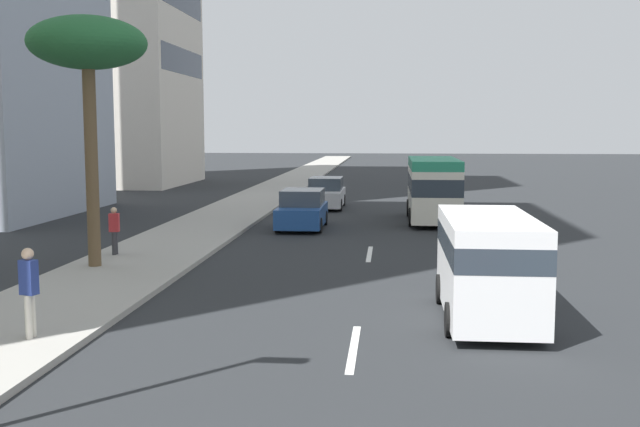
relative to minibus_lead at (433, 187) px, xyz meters
name	(u,v)px	position (x,y,z in m)	size (l,w,h in m)	color
ground_plane	(375,224)	(-1.22, 2.67, -1.60)	(198.00, 198.00, 0.00)	#26282B
sidewalk_right	(217,221)	(-1.22, 9.91, -1.53)	(162.00, 3.86, 0.15)	#9E9B93
lane_stripe_mid	(354,348)	(-20.62, 2.67, -1.60)	(3.20, 0.16, 0.01)	silver
lane_stripe_far	(369,254)	(-9.45, 2.67, -1.60)	(3.20, 0.16, 0.01)	silver
minibus_lead	(433,187)	(0.00, 0.00, 0.00)	(6.93, 2.31, 2.91)	silver
van_second	(488,261)	(-18.10, -0.21, -0.26)	(5.00, 2.06, 2.34)	white
car_fourth	(302,210)	(-3.04, 5.74, -0.81)	(4.19, 1.95, 1.68)	#1E478C
car_fifth	(326,194)	(5.50, 5.45, -0.82)	(4.47, 1.93, 1.66)	silver
pedestrian_near_lamp	(114,229)	(-11.20, 11.00, -0.60)	(0.30, 0.35, 1.57)	#333338
pedestrian_mid_block	(29,288)	(-20.98, 9.05, -0.45)	(0.30, 0.37, 1.80)	beige
palm_tree	(88,48)	(-13.25, 10.86, 5.02)	(3.46, 3.46, 7.41)	brown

